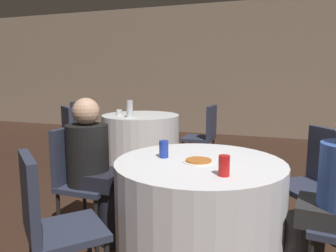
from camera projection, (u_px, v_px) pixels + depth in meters
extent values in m
cube|color=gray|center=(269.00, 70.00, 6.72)|extent=(16.00, 0.06, 2.80)
cylinder|color=silver|center=(199.00, 211.00, 2.29)|extent=(1.16, 1.16, 0.72)
cylinder|color=white|center=(141.00, 139.00, 4.83)|extent=(1.13, 1.13, 0.72)
cube|color=#2D3347|center=(67.00, 232.00, 1.83)|extent=(0.56, 0.56, 0.04)
cube|color=#2D3347|center=(30.00, 197.00, 1.71)|extent=(0.32, 0.29, 0.44)
cylinder|color=black|center=(90.00, 248.00, 2.10)|extent=(0.03, 0.03, 0.42)
cylinder|color=black|center=(313.00, 245.00, 2.14)|extent=(0.03, 0.03, 0.42)
cube|color=#2D3347|center=(89.00, 186.00, 2.59)|extent=(0.41, 0.41, 0.04)
cube|color=#2D3347|center=(69.00, 154.00, 2.61)|extent=(0.06, 0.38, 0.44)
cylinder|color=black|center=(119.00, 208.00, 2.72)|extent=(0.03, 0.03, 0.42)
cylinder|color=black|center=(96.00, 225.00, 2.41)|extent=(0.03, 0.03, 0.42)
cylinder|color=black|center=(85.00, 202.00, 2.84)|extent=(0.03, 0.03, 0.42)
cylinder|color=black|center=(59.00, 218.00, 2.53)|extent=(0.03, 0.03, 0.42)
cube|color=#2D3347|center=(306.00, 188.00, 2.54)|extent=(0.56, 0.56, 0.04)
cube|color=#2D3347|center=(327.00, 156.00, 2.56)|extent=(0.27, 0.33, 0.44)
cylinder|color=black|center=(301.00, 228.00, 2.37)|extent=(0.03, 0.03, 0.42)
cylinder|color=black|center=(273.00, 210.00, 2.69)|extent=(0.03, 0.03, 0.42)
cylinder|color=black|center=(307.00, 205.00, 2.79)|extent=(0.03, 0.03, 0.42)
cube|color=#2D3347|center=(82.00, 140.00, 4.37)|extent=(0.56, 0.56, 0.04)
cube|color=#2D3347|center=(67.00, 124.00, 4.24)|extent=(0.33, 0.28, 0.44)
cylinder|color=black|center=(91.00, 153.00, 4.63)|extent=(0.03, 0.03, 0.42)
cylinder|color=black|center=(99.00, 158.00, 4.35)|extent=(0.03, 0.03, 0.42)
cylinder|color=black|center=(66.00, 156.00, 4.46)|extent=(0.03, 0.03, 0.42)
cylinder|color=black|center=(73.00, 162.00, 4.17)|extent=(0.03, 0.03, 0.42)
cube|color=#2D3347|center=(198.00, 138.00, 4.50)|extent=(0.42, 0.42, 0.04)
cube|color=#2D3347|center=(212.00, 122.00, 4.40)|extent=(0.06, 0.38, 0.44)
cylinder|color=black|center=(183.00, 156.00, 4.44)|extent=(0.03, 0.03, 0.42)
cylinder|color=black|center=(190.00, 151.00, 4.75)|extent=(0.03, 0.03, 0.42)
cylinder|color=black|center=(207.00, 159.00, 4.32)|extent=(0.03, 0.03, 0.42)
cylinder|color=black|center=(213.00, 153.00, 4.63)|extent=(0.03, 0.03, 0.42)
cube|color=#2D3347|center=(89.00, 131.00, 5.12)|extent=(0.40, 0.40, 0.04)
cube|color=#2D3347|center=(79.00, 115.00, 5.14)|extent=(0.05, 0.38, 0.44)
cylinder|color=black|center=(105.00, 144.00, 5.26)|extent=(0.03, 0.03, 0.42)
cylinder|color=black|center=(93.00, 148.00, 4.94)|extent=(0.03, 0.03, 0.42)
cylinder|color=black|center=(87.00, 142.00, 5.37)|extent=(0.03, 0.03, 0.42)
cylinder|color=black|center=(74.00, 146.00, 5.06)|extent=(0.03, 0.03, 0.42)
cylinder|color=black|center=(114.00, 215.00, 2.54)|extent=(0.24, 0.24, 0.46)
cube|color=black|center=(101.00, 179.00, 2.54)|extent=(0.33, 0.32, 0.12)
cylinder|color=black|center=(88.00, 154.00, 2.55)|extent=(0.33, 0.33, 0.47)
sphere|color=tan|center=(86.00, 111.00, 2.50)|extent=(0.21, 0.21, 0.21)
cylinder|color=#282828|center=(303.00, 252.00, 2.00)|extent=(0.24, 0.24, 0.46)
cube|color=#282828|center=(326.00, 213.00, 1.91)|extent=(0.36, 0.36, 0.12)
cylinder|color=white|center=(199.00, 162.00, 2.20)|extent=(0.21, 0.21, 0.01)
cylinder|color=#BC6628|center=(199.00, 160.00, 2.20)|extent=(0.17, 0.17, 0.01)
cylinder|color=red|center=(224.00, 166.00, 1.89)|extent=(0.07, 0.07, 0.12)
cylinder|color=#1E38A5|center=(164.00, 149.00, 2.32)|extent=(0.07, 0.07, 0.12)
cylinder|color=silver|center=(130.00, 109.00, 4.49)|extent=(0.09, 0.09, 0.23)
cylinder|color=white|center=(119.00, 113.00, 4.67)|extent=(0.08, 0.08, 0.09)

